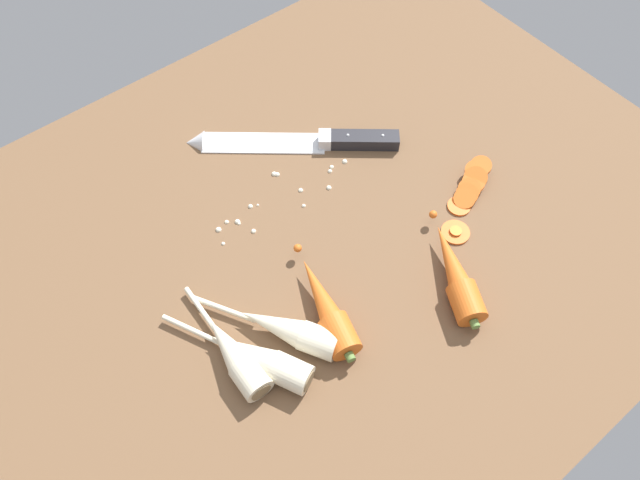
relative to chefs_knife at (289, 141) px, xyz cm
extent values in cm
cube|color=brown|center=(-8.23, -16.47, -2.65)|extent=(120.00, 90.00, 4.00)
cube|color=silver|center=(-3.27, 2.66, -0.40)|extent=(18.30, 16.03, 0.50)
cone|color=silver|center=(-11.96, 9.72, -0.40)|extent=(4.83, 4.97, 3.96)
cube|color=silver|center=(4.49, -3.65, 0.45)|extent=(3.41, 3.54, 2.20)
cube|color=#232328|center=(9.54, -7.75, 0.45)|extent=(10.30, 9.11, 2.20)
sphere|color=silver|center=(7.36, -5.98, 1.55)|extent=(0.50, 0.50, 0.50)
sphere|color=silver|center=(11.71, -9.51, 1.55)|extent=(0.50, 0.50, 0.50)
cylinder|color=#D6601E|center=(-15.58, -31.92, 1.45)|extent=(5.39, 6.05, 4.20)
cone|color=#D6601E|center=(-13.97, -25.97, 1.45)|extent=(7.06, 12.93, 3.99)
sphere|color=#D6601E|center=(-11.79, -17.88, 1.45)|extent=(1.20, 1.20, 1.20)
cylinder|color=#5B7F3D|center=(-16.40, -34.98, 1.45)|extent=(1.42, 1.28, 1.20)
cylinder|color=#D6601E|center=(0.79, -38.78, 1.45)|extent=(6.07, 6.52, 4.20)
cone|color=#D6601E|center=(3.56, -33.20, 1.45)|extent=(9.11, 12.94, 3.99)
sphere|color=#D6601E|center=(7.33, -25.60, 1.45)|extent=(1.20, 1.20, 1.20)
cylinder|color=#5B7F3D|center=(-0.63, -41.64, 1.45)|extent=(1.52, 1.43, 1.20)
cylinder|color=beige|center=(-23.61, -31.92, 1.35)|extent=(5.84, 6.32, 4.00)
cone|color=beige|center=(-26.74, -25.60, 1.35)|extent=(7.41, 9.77, 3.80)
cylinder|color=beige|center=(-29.95, -19.13, 0.45)|extent=(4.96, 9.06, 0.70)
cylinder|color=#7A6647|center=(-22.48, -34.20, 1.35)|extent=(2.64, 1.51, 2.80)
cylinder|color=beige|center=(-27.87, -29.47, 1.35)|extent=(4.11, 4.45, 4.00)
cone|color=beige|center=(-27.72, -23.42, 1.35)|extent=(3.99, 7.84, 3.80)
cylinder|color=beige|center=(-27.56, -17.22, 0.45)|extent=(0.91, 8.39, 0.70)
cylinder|color=#7A6647|center=(-27.92, -31.64, 1.35)|extent=(2.81, 0.37, 2.80)
cylinder|color=beige|center=(-18.16, -30.77, 1.35)|extent=(5.93, 6.25, 4.00)
cone|color=beige|center=(-21.59, -24.89, 1.35)|extent=(7.68, 9.45, 3.80)
cylinder|color=beige|center=(-25.11, -18.85, 0.45)|extent=(5.36, 8.50, 0.70)
cylinder|color=#7A6647|center=(-16.92, -32.89, 1.35)|extent=(2.57, 1.67, 2.80)
cylinder|color=#D6601E|center=(12.65, -26.16, -0.30)|extent=(3.55, 3.55, 0.70)
cylinder|color=#D6601E|center=(13.98, -25.89, -0.06)|extent=(3.51, 3.39, 2.07)
cylinder|color=#D6601E|center=(14.80, -25.60, 0.19)|extent=(3.63, 3.51, 2.20)
cylinder|color=#D6601E|center=(15.62, -25.23, 0.43)|extent=(3.64, 3.53, 2.05)
cylinder|color=#D6601E|center=(16.87, -24.84, 0.68)|extent=(3.69, 3.60, 1.83)
cylinder|color=#D6601E|center=(17.57, -24.51, 0.92)|extent=(3.82, 3.70, 2.34)
cylinder|color=#D6601E|center=(18.54, -23.68, 1.17)|extent=(3.67, 3.57, 1.89)
cylinder|color=#D6601E|center=(19.58, -23.58, 1.41)|extent=(3.47, 3.37, 1.85)
cylinder|color=#D6601E|center=(8.84, -29.18, -0.30)|extent=(4.29, 4.29, 0.70)
cylinder|color=orange|center=(8.84, -29.18, -0.03)|extent=(1.80, 1.80, 0.16)
sphere|color=silver|center=(-19.17, -9.45, -0.37)|extent=(0.56, 0.56, 0.56)
sphere|color=silver|center=(-5.68, -3.59, -0.22)|extent=(0.86, 0.86, 0.86)
sphere|color=silver|center=(-4.34, -8.74, -0.27)|extent=(0.77, 0.77, 0.77)
sphere|color=silver|center=(-0.61, -11.07, -0.24)|extent=(0.83, 0.83, 0.83)
sphere|color=silver|center=(-15.35, -7.54, -0.23)|extent=(0.84, 0.84, 0.84)
sphere|color=silver|center=(-5.36, -3.97, -0.25)|extent=(0.80, 0.80, 0.80)
sphere|color=silver|center=(2.34, -8.13, -0.29)|extent=(0.72, 0.72, 0.72)
sphere|color=silver|center=(-15.34, -7.94, -0.39)|extent=(0.52, 0.52, 0.52)
sphere|color=silver|center=(1.58, -8.60, -0.29)|extent=(0.72, 0.72, 0.72)
sphere|color=silver|center=(-11.19, -6.90, -0.44)|extent=(0.41, 0.41, 0.41)
sphere|color=silver|center=(6.10, -4.87, -0.36)|extent=(0.57, 0.57, 0.57)
sphere|color=silver|center=(-12.22, -6.43, -0.27)|extent=(0.76, 0.76, 0.76)
sphere|color=silver|center=(-5.77, -11.37, -0.34)|extent=(0.62, 0.62, 0.62)
sphere|color=silver|center=(-16.64, -6.58, -0.32)|extent=(0.67, 0.67, 0.67)
sphere|color=silver|center=(-14.43, -10.43, -0.27)|extent=(0.75, 0.75, 0.75)
sphere|color=silver|center=(-18.37, -6.98, -0.21)|extent=(0.88, 0.88, 0.88)
sphere|color=silver|center=(4.68, -8.55, -0.22)|extent=(0.86, 0.86, 0.86)
camera|label=1|loc=(-36.98, -54.81, 73.96)|focal=33.77mm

